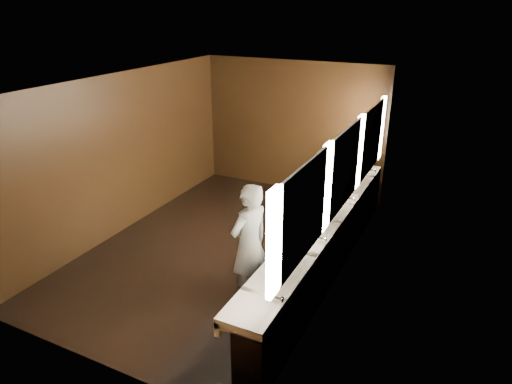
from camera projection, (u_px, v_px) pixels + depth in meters
floor at (224, 247)px, 7.81m from camera, size 6.00×6.00×0.00m
ceiling at (219, 81)px, 6.73m from camera, size 4.00×6.00×0.02m
wall_back at (292, 127)px, 9.75m from camera, size 4.00×0.02×2.80m
wall_front at (78, 258)px, 4.79m from camera, size 4.00×0.02×2.80m
wall_left at (124, 153)px, 8.08m from camera, size 0.02×6.00×2.80m
wall_right at (344, 192)px, 6.46m from camera, size 0.02×6.00×2.80m
sink_counter at (326, 244)px, 6.89m from camera, size 0.55×5.40×1.01m
mirror_band at (345, 168)px, 6.33m from camera, size 0.06×5.03×1.15m
person at (249, 244)px, 6.13m from camera, size 0.60×0.74×1.74m
trash_bin at (277, 303)px, 5.97m from camera, size 0.39×0.39×0.49m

